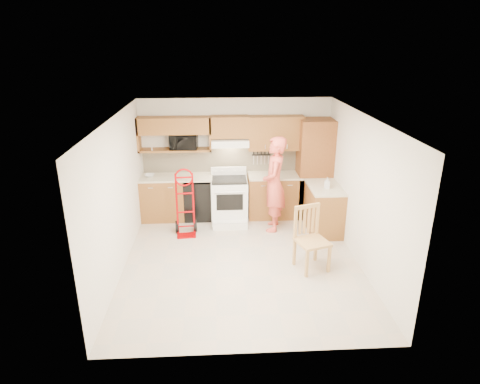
{
  "coord_description": "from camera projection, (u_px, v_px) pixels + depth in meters",
  "views": [
    {
      "loc": [
        -0.39,
        -6.35,
        3.65
      ],
      "look_at": [
        0.0,
        0.5,
        1.1
      ],
      "focal_mm": 31.16,
      "sensor_mm": 36.0,
      "label": 1
    }
  ],
  "objects": [
    {
      "name": "countertop_left",
      "position": [
        176.0,
        177.0,
        8.67
      ],
      "size": [
        1.5,
        0.63,
        0.04
      ],
      "primitive_type": "cube",
      "color": "beige",
      "rests_on": "lower_cab_left"
    },
    {
      "name": "microwave",
      "position": [
        184.0,
        142.0,
        8.56
      ],
      "size": [
        0.58,
        0.41,
        0.31
      ],
      "primitive_type": "imported",
      "rotation": [
        0.0,
        0.0,
        -0.07
      ],
      "color": "black",
      "rests_on": "upper_shelf_mw"
    },
    {
      "name": "countertop_right",
      "position": [
        275.0,
        175.0,
        8.79
      ],
      "size": [
        1.14,
        0.63,
        0.04
      ],
      "primitive_type": "cube",
      "color": "beige",
      "rests_on": "lower_cab_right"
    },
    {
      "name": "wall_back",
      "position": [
        235.0,
        157.0,
        8.92
      ],
      "size": [
        4.0,
        0.02,
        2.5
      ],
      "primitive_type": "cube",
      "color": "silver",
      "rests_on": "ground"
    },
    {
      "name": "dining_chair",
      "position": [
        313.0,
        240.0,
        6.83
      ],
      "size": [
        0.62,
        0.65,
        1.07
      ],
      "primitive_type": null,
      "rotation": [
        0.0,
        0.0,
        0.32
      ],
      "color": "tan",
      "rests_on": "ground"
    },
    {
      "name": "upper_shelf_mw",
      "position": [
        175.0,
        150.0,
        8.61
      ],
      "size": [
        1.5,
        0.33,
        0.04
      ],
      "primitive_type": "cube",
      "color": "brown",
      "rests_on": "wall_back"
    },
    {
      "name": "lower_cab_left",
      "position": [
        163.0,
        198.0,
        8.82
      ],
      "size": [
        0.9,
        0.6,
        0.9
      ],
      "primitive_type": "cube",
      "color": "brown",
      "rests_on": "ground"
    },
    {
      "name": "pantry_tall",
      "position": [
        314.0,
        169.0,
        8.78
      ],
      "size": [
        0.7,
        0.6,
        2.1
      ],
      "primitive_type": "cube",
      "color": "brown",
      "rests_on": "ground"
    },
    {
      "name": "upper_cab_left",
      "position": [
        174.0,
        125.0,
        8.43
      ],
      "size": [
        1.5,
        0.33,
        0.34
      ],
      "primitive_type": "cube",
      "color": "brown",
      "rests_on": "wall_back"
    },
    {
      "name": "wall_front",
      "position": [
        254.0,
        265.0,
        4.69
      ],
      "size": [
        4.0,
        0.02,
        2.5
      ],
      "primitive_type": "cube",
      "color": "silver",
      "rests_on": "ground"
    },
    {
      "name": "lower_cab_right",
      "position": [
        275.0,
        196.0,
        8.95
      ],
      "size": [
        1.14,
        0.6,
        0.9
      ],
      "primitive_type": "cube",
      "color": "brown",
      "rests_on": "ground"
    },
    {
      "name": "hand_truck",
      "position": [
        185.0,
        205.0,
        8.03
      ],
      "size": [
        0.51,
        0.47,
        1.22
      ],
      "primitive_type": null,
      "rotation": [
        0.0,
        0.0,
        0.07
      ],
      "color": "#A20104",
      "rests_on": "ground"
    },
    {
      "name": "ceiling",
      "position": [
        242.0,
        117.0,
        6.36
      ],
      "size": [
        4.0,
        4.5,
        0.02
      ],
      "primitive_type": "cube",
      "color": "white",
      "rests_on": "ground"
    },
    {
      "name": "range_hood",
      "position": [
        230.0,
        142.0,
        8.55
      ],
      "size": [
        0.76,
        0.46,
        0.14
      ],
      "primitive_type": "cube",
      "color": "white",
      "rests_on": "wall_back"
    },
    {
      "name": "floor",
      "position": [
        242.0,
        262.0,
        7.24
      ],
      "size": [
        4.0,
        4.5,
        0.02
      ],
      "primitive_type": "cube",
      "color": "#C0AD96",
      "rests_on": "ground"
    },
    {
      "name": "upper_cab_right",
      "position": [
        276.0,
        133.0,
        8.6
      ],
      "size": [
        1.14,
        0.33,
        0.7
      ],
      "primitive_type": "cube",
      "color": "brown",
      "rests_on": "wall_back"
    },
    {
      "name": "range",
      "position": [
        229.0,
        197.0,
        8.61
      ],
      "size": [
        0.74,
        0.98,
        1.1
      ],
      "primitive_type": null,
      "color": "white",
      "rests_on": "ground"
    },
    {
      "name": "backsplash",
      "position": [
        235.0,
        159.0,
        8.91
      ],
      "size": [
        3.92,
        0.03,
        0.55
      ],
      "primitive_type": "cube",
      "color": "beige",
      "rests_on": "wall_back"
    },
    {
      "name": "soap_bottle",
      "position": [
        327.0,
        183.0,
        7.95
      ],
      "size": [
        0.11,
        0.11,
        0.21
      ],
      "primitive_type": "imported",
      "rotation": [
        0.0,
        0.0,
        -0.19
      ],
      "color": "white",
      "rests_on": "countertop_return"
    },
    {
      "name": "bowl",
      "position": [
        150.0,
        175.0,
        8.63
      ],
      "size": [
        0.21,
        0.21,
        0.05
      ],
      "primitive_type": "imported",
      "rotation": [
        0.0,
        0.0,
        -0.01
      ],
      "color": "white",
      "rests_on": "countertop_left"
    },
    {
      "name": "knife_strip",
      "position": [
        261.0,
        158.0,
        8.9
      ],
      "size": [
        0.4,
        0.05,
        0.29
      ],
      "primitive_type": null,
      "color": "black",
      "rests_on": "backsplash"
    },
    {
      "name": "countertop_return",
      "position": [
        325.0,
        187.0,
        8.08
      ],
      "size": [
        0.63,
        1.0,
        0.04
      ],
      "primitive_type": "cube",
      "color": "beige",
      "rests_on": "cab_return_right"
    },
    {
      "name": "cab_return_right",
      "position": [
        324.0,
        210.0,
        8.25
      ],
      "size": [
        0.6,
        1.0,
        0.9
      ],
      "primitive_type": "cube",
      "color": "brown",
      "rests_on": "ground"
    },
    {
      "name": "wall_right",
      "position": [
        362.0,
        192.0,
        6.91
      ],
      "size": [
        0.02,
        4.5,
        2.5
      ],
      "primitive_type": "cube",
      "color": "silver",
      "rests_on": "ground"
    },
    {
      "name": "wall_left",
      "position": [
        117.0,
        197.0,
        6.69
      ],
      "size": [
        0.02,
        4.5,
        2.5
      ],
      "primitive_type": "cube",
      "color": "silver",
      "rests_on": "ground"
    },
    {
      "name": "person",
      "position": [
        274.0,
        184.0,
        8.15
      ],
      "size": [
        0.56,
        0.76,
        1.9
      ],
      "primitive_type": "imported",
      "rotation": [
        0.0,
        0.0,
        -1.74
      ],
      "color": "#DB5142",
      "rests_on": "ground"
    },
    {
      "name": "upper_cab_center",
      "position": [
        230.0,
        127.0,
        8.51
      ],
      "size": [
        0.76,
        0.33,
        0.44
      ],
      "primitive_type": "cube",
      "color": "brown",
      "rests_on": "wall_back"
    },
    {
      "name": "dishwasher",
      "position": [
        199.0,
        199.0,
        8.87
      ],
      "size": [
        0.6,
        0.6,
        0.85
      ],
      "primitive_type": "cube",
      "color": "black",
      "rests_on": "ground"
    }
  ]
}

